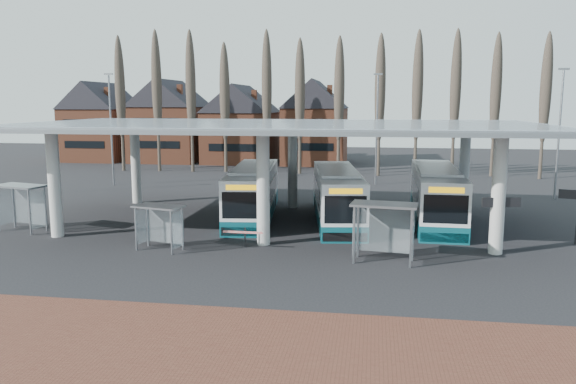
# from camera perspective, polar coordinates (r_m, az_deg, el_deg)

# --- Properties ---
(ground) EXTENTS (140.00, 140.00, 0.00)m
(ground) POSITION_cam_1_polar(r_m,az_deg,el_deg) (28.10, -3.50, -6.59)
(ground) COLOR black
(ground) RESTS_ON ground
(brick_strip) EXTENTS (70.00, 10.00, 0.03)m
(brick_strip) POSITION_cam_1_polar(r_m,az_deg,el_deg) (17.30, -12.29, -17.12)
(brick_strip) COLOR #573122
(brick_strip) RESTS_ON ground
(station_canopy) EXTENTS (32.00, 16.00, 6.34)m
(station_canopy) POSITION_cam_1_polar(r_m,az_deg,el_deg) (34.97, -0.81, 5.98)
(station_canopy) COLOR #B9B9B5
(station_canopy) RESTS_ON ground
(poplar_row) EXTENTS (45.10, 1.10, 14.50)m
(poplar_row) POSITION_cam_1_polar(r_m,az_deg,el_deg) (59.72, 3.21, 10.24)
(poplar_row) COLOR #473D33
(poplar_row) RESTS_ON ground
(townhouse_row) EXTENTS (36.80, 10.30, 12.25)m
(townhouse_row) POSITION_cam_1_polar(r_m,az_deg,el_deg) (73.67, -8.36, 7.74)
(townhouse_row) COLOR brown
(townhouse_row) RESTS_ON ground
(lamp_post_a) EXTENTS (0.80, 0.16, 10.17)m
(lamp_post_a) POSITION_cam_1_polar(r_m,az_deg,el_deg) (54.00, -17.53, 6.30)
(lamp_post_a) COLOR slate
(lamp_post_a) RESTS_ON ground
(lamp_post_b) EXTENTS (0.80, 0.16, 10.17)m
(lamp_post_b) POSITION_cam_1_polar(r_m,az_deg,el_deg) (52.48, 9.00, 6.54)
(lamp_post_b) COLOR slate
(lamp_post_b) RESTS_ON ground
(lamp_post_c) EXTENTS (0.80, 0.16, 10.17)m
(lamp_post_c) POSITION_cam_1_polar(r_m,az_deg,el_deg) (48.62, 25.84, 5.55)
(lamp_post_c) COLOR slate
(lamp_post_c) RESTS_ON ground
(bus_1) EXTENTS (3.96, 12.39, 3.38)m
(bus_1) POSITION_cam_1_polar(r_m,az_deg,el_deg) (37.64, -3.56, -0.08)
(bus_1) COLOR white
(bus_1) RESTS_ON ground
(bus_2) EXTENTS (4.27, 12.40, 3.38)m
(bus_2) POSITION_cam_1_polar(r_m,az_deg,el_deg) (36.43, 4.99, -0.40)
(bus_2) COLOR white
(bus_2) RESTS_ON ground
(bus_3) EXTENTS (3.00, 12.59, 3.48)m
(bus_3) POSITION_cam_1_polar(r_m,az_deg,el_deg) (37.45, 14.80, -0.34)
(bus_3) COLOR white
(bus_3) RESTS_ON ground
(shelter_0) EXTENTS (3.26, 2.17, 2.78)m
(shelter_0) POSITION_cam_1_polar(r_m,az_deg,el_deg) (36.80, -25.35, -0.49)
(shelter_0) COLOR gray
(shelter_0) RESTS_ON ground
(shelter_1) EXTENTS (2.77, 1.84, 2.36)m
(shelter_1) POSITION_cam_1_polar(r_m,az_deg,el_deg) (29.74, -12.85, -2.53)
(shelter_1) COLOR gray
(shelter_1) RESTS_ON ground
(shelter_2) EXTENTS (3.26, 1.94, 2.86)m
(shelter_2) POSITION_cam_1_polar(r_m,az_deg,el_deg) (27.19, 9.76, -2.72)
(shelter_2) COLOR gray
(shelter_2) RESTS_ON ground
(info_sign_0) EXTENTS (1.93, 0.45, 2.89)m
(info_sign_0) POSITION_cam_1_polar(r_m,az_deg,el_deg) (29.99, 20.83, -1.42)
(info_sign_0) COLOR black
(info_sign_0) RESTS_ON ground
(barrier) EXTENTS (2.11, 0.58, 1.06)m
(barrier) POSITION_cam_1_polar(r_m,az_deg,el_deg) (29.45, -4.55, -4.22)
(barrier) COLOR black
(barrier) RESTS_ON ground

